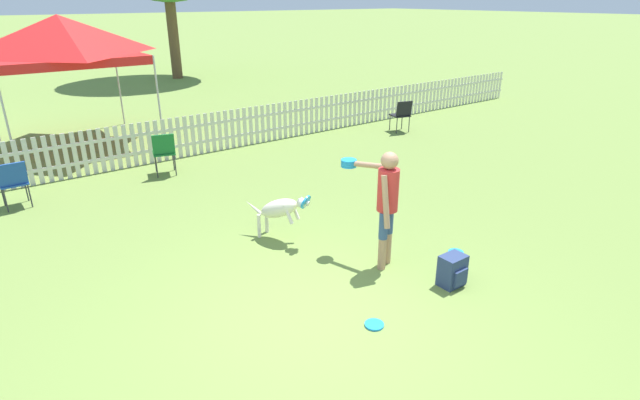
% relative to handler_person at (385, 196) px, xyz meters
% --- Properties ---
extents(ground_plane, '(240.00, 240.00, 0.00)m').
position_rel_handler_person_xyz_m(ground_plane, '(-1.47, -0.54, -1.03)').
color(ground_plane, olive).
extents(handler_person, '(0.41, 1.08, 1.64)m').
position_rel_handler_person_xyz_m(handler_person, '(0.00, 0.00, 0.00)').
color(handler_person, tan).
rests_on(handler_person, ground_plane).
extents(leaping_dog, '(0.61, 1.11, 0.81)m').
position_rel_handler_person_xyz_m(leaping_dog, '(-0.70, 1.50, -0.52)').
color(leaping_dog, beige).
rests_on(leaping_dog, ground_plane).
extents(frisbee_near_handler, '(0.22, 0.22, 0.02)m').
position_rel_handler_person_xyz_m(frisbee_near_handler, '(-1.04, -0.99, -1.02)').
color(frisbee_near_handler, '#1E8CD8').
rests_on(frisbee_near_handler, ground_plane).
extents(frisbee_near_dog, '(0.22, 0.22, 0.02)m').
position_rel_handler_person_xyz_m(frisbee_near_dog, '(1.09, -0.42, -1.02)').
color(frisbee_near_dog, '#1E8CD8').
rests_on(frisbee_near_dog, ground_plane).
extents(backpack_on_grass, '(0.33, 0.28, 0.42)m').
position_rel_handler_person_xyz_m(backpack_on_grass, '(0.35, -0.94, -0.82)').
color(backpack_on_grass, navy).
rests_on(backpack_on_grass, ground_plane).
extents(picket_fence, '(27.14, 0.04, 0.95)m').
position_rel_handler_person_xyz_m(picket_fence, '(-1.47, 6.44, -0.55)').
color(picket_fence, beige).
rests_on(picket_fence, ground_plane).
extents(folding_chair_blue_left, '(0.54, 0.56, 0.91)m').
position_rel_handler_person_xyz_m(folding_chair_blue_left, '(-1.00, 5.44, -0.49)').
color(folding_chair_blue_left, '#333338').
rests_on(folding_chair_blue_left, ground_plane).
extents(folding_chair_center, '(0.45, 0.47, 0.86)m').
position_rel_handler_person_xyz_m(folding_chair_center, '(-3.73, 5.31, -0.51)').
color(folding_chair_center, '#333338').
rests_on(folding_chair_center, ground_plane).
extents(folding_chair_green_right, '(0.56, 0.58, 0.87)m').
position_rel_handler_person_xyz_m(folding_chair_green_right, '(5.52, 5.05, -0.51)').
color(folding_chair_green_right, '#333338').
rests_on(folding_chair_green_right, ground_plane).
extents(canopy_tent_main, '(3.21, 3.21, 3.10)m').
position_rel_handler_person_xyz_m(canopy_tent_main, '(-1.88, 9.02, 1.52)').
color(canopy_tent_main, '#B2B2B2').
rests_on(canopy_tent_main, ground_plane).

